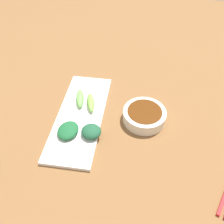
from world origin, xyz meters
The scene contains 7 objects.
tabletop centered at (0.00, 0.00, 0.01)m, with size 2.10×2.10×0.02m, color brown.
sauce_bowl centered at (-0.10, -0.04, 0.04)m, with size 0.13×0.13×0.04m.
serving_plate centered at (0.10, -0.02, 0.03)m, with size 0.14×0.38×0.01m, color white.
broccoli_leafy_0 centered at (0.12, 0.06, 0.04)m, with size 0.06×0.07×0.02m, color #18522B.
broccoli_stalk_1 centered at (0.11, -0.08, 0.04)m, with size 0.03×0.09×0.02m, color #62AB4B.
broccoli_stalk_2 centered at (0.07, -0.07, 0.04)m, with size 0.02×0.09×0.02m, color #6CA240.
broccoli_leafy_3 centered at (0.05, 0.05, 0.05)m, with size 0.06×0.06×0.03m, color #1A492F.
Camera 1 is at (-0.08, 0.49, 0.60)m, focal length 39.17 mm.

